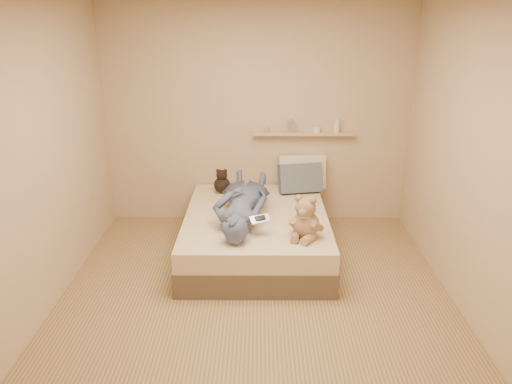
{
  "coord_description": "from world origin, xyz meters",
  "views": [
    {
      "loc": [
        0.03,
        -3.92,
        2.48
      ],
      "look_at": [
        0.0,
        0.65,
        0.8
      ],
      "focal_mm": 35.0,
      "sensor_mm": 36.0,
      "label": 1
    }
  ],
  "objects_px": {
    "teddy_bear": "(305,220)",
    "pillow_grey": "(300,178)",
    "pillow_cream": "(302,172)",
    "game_console": "(260,219)",
    "person": "(242,201)",
    "bed": "(256,233)",
    "dark_plush": "(222,182)",
    "wall_shelf": "(303,134)"
  },
  "relations": [
    {
      "from": "bed",
      "to": "game_console",
      "type": "distance_m",
      "value": 0.67
    },
    {
      "from": "game_console",
      "to": "person",
      "type": "relative_size",
      "value": 0.14
    },
    {
      "from": "game_console",
      "to": "dark_plush",
      "type": "distance_m",
      "value": 1.27
    },
    {
      "from": "game_console",
      "to": "teddy_bear",
      "type": "xyz_separation_m",
      "value": [
        0.42,
        -0.03,
        0.0
      ]
    },
    {
      "from": "game_console",
      "to": "pillow_grey",
      "type": "height_order",
      "value": "pillow_grey"
    },
    {
      "from": "bed",
      "to": "wall_shelf",
      "type": "height_order",
      "value": "wall_shelf"
    },
    {
      "from": "pillow_cream",
      "to": "game_console",
      "type": "bearing_deg",
      "value": -110.11
    },
    {
      "from": "dark_plush",
      "to": "person",
      "type": "bearing_deg",
      "value": -70.3
    },
    {
      "from": "teddy_bear",
      "to": "pillow_cream",
      "type": "bearing_deg",
      "value": 86.85
    },
    {
      "from": "teddy_bear",
      "to": "person",
      "type": "bearing_deg",
      "value": 140.87
    },
    {
      "from": "game_console",
      "to": "pillow_grey",
      "type": "bearing_deg",
      "value": 68.94
    },
    {
      "from": "dark_plush",
      "to": "pillow_grey",
      "type": "relative_size",
      "value": 0.59
    },
    {
      "from": "bed",
      "to": "pillow_cream",
      "type": "xyz_separation_m",
      "value": [
        0.54,
        0.83,
        0.43
      ]
    },
    {
      "from": "bed",
      "to": "person",
      "type": "bearing_deg",
      "value": -150.86
    },
    {
      "from": "person",
      "to": "pillow_cream",
      "type": "bearing_deg",
      "value": -121.51
    },
    {
      "from": "dark_plush",
      "to": "person",
      "type": "distance_m",
      "value": 0.78
    },
    {
      "from": "game_console",
      "to": "pillow_cream",
      "type": "distance_m",
      "value": 1.46
    },
    {
      "from": "teddy_bear",
      "to": "pillow_cream",
      "type": "height_order",
      "value": "teddy_bear"
    },
    {
      "from": "bed",
      "to": "wall_shelf",
      "type": "xyz_separation_m",
      "value": [
        0.55,
        0.91,
        0.88
      ]
    },
    {
      "from": "game_console",
      "to": "bed",
      "type": "bearing_deg",
      "value": 94.15
    },
    {
      "from": "pillow_cream",
      "to": "pillow_grey",
      "type": "relative_size",
      "value": 1.1
    },
    {
      "from": "pillow_grey",
      "to": "person",
      "type": "height_order",
      "value": "pillow_grey"
    },
    {
      "from": "bed",
      "to": "game_console",
      "type": "relative_size",
      "value": 9.03
    },
    {
      "from": "teddy_bear",
      "to": "pillow_grey",
      "type": "relative_size",
      "value": 0.86
    },
    {
      "from": "teddy_bear",
      "to": "dark_plush",
      "type": "bearing_deg",
      "value": 125.32
    },
    {
      "from": "bed",
      "to": "wall_shelf",
      "type": "relative_size",
      "value": 1.58
    },
    {
      "from": "person",
      "to": "bed",
      "type": "bearing_deg",
      "value": -145.5
    },
    {
      "from": "pillow_grey",
      "to": "bed",
      "type": "bearing_deg",
      "value": -126.56
    },
    {
      "from": "teddy_bear",
      "to": "game_console",
      "type": "bearing_deg",
      "value": 175.34
    },
    {
      "from": "pillow_cream",
      "to": "person",
      "type": "xyz_separation_m",
      "value": [
        -0.68,
        -0.91,
        -0.02
      ]
    },
    {
      "from": "dark_plush",
      "to": "pillow_cream",
      "type": "relative_size",
      "value": 0.54
    },
    {
      "from": "teddy_bear",
      "to": "bed",
      "type": "bearing_deg",
      "value": 128.97
    },
    {
      "from": "dark_plush",
      "to": "person",
      "type": "height_order",
      "value": "person"
    },
    {
      "from": "game_console",
      "to": "pillow_grey",
      "type": "xyz_separation_m",
      "value": [
        0.47,
        1.23,
        -0.0
      ]
    },
    {
      "from": "bed",
      "to": "pillow_grey",
      "type": "xyz_separation_m",
      "value": [
        0.51,
        0.69,
        0.4
      ]
    },
    {
      "from": "pillow_grey",
      "to": "wall_shelf",
      "type": "bearing_deg",
      "value": 80.07
    },
    {
      "from": "pillow_cream",
      "to": "pillow_grey",
      "type": "distance_m",
      "value": 0.15
    },
    {
      "from": "pillow_cream",
      "to": "wall_shelf",
      "type": "distance_m",
      "value": 0.46
    },
    {
      "from": "game_console",
      "to": "dark_plush",
      "type": "xyz_separation_m",
      "value": [
        -0.44,
        1.19,
        -0.05
      ]
    },
    {
      "from": "pillow_cream",
      "to": "person",
      "type": "distance_m",
      "value": 1.14
    },
    {
      "from": "game_console",
      "to": "teddy_bear",
      "type": "height_order",
      "value": "teddy_bear"
    },
    {
      "from": "dark_plush",
      "to": "person",
      "type": "relative_size",
      "value": 0.2
    }
  ]
}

